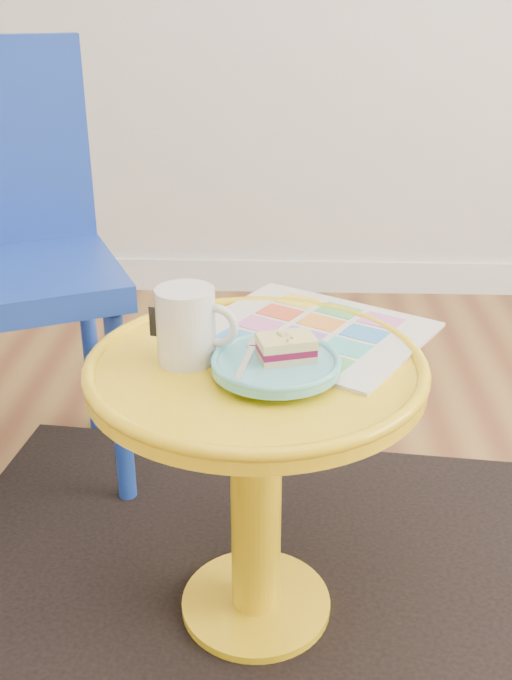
{
  "coord_description": "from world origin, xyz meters",
  "views": [
    {
      "loc": [
        -0.13,
        -0.69,
        1.03
      ],
      "look_at": [
        -0.17,
        0.36,
        0.54
      ],
      "focal_mm": 40.0,
      "sensor_mm": 36.0,
      "label": 1
    }
  ],
  "objects_px": {
    "chair": "(6,241)",
    "mug": "(188,324)",
    "newspaper": "(312,331)",
    "side_table": "(256,441)",
    "plate": "(276,365)"
  },
  "relations": [
    {
      "from": "chair",
      "to": "mug",
      "type": "relative_size",
      "value": 7.35
    },
    {
      "from": "newspaper",
      "to": "mug",
      "type": "height_order",
      "value": "mug"
    },
    {
      "from": "chair",
      "to": "newspaper",
      "type": "relative_size",
      "value": 2.66
    },
    {
      "from": "side_table",
      "to": "plate",
      "type": "height_order",
      "value": "plate"
    },
    {
      "from": "plate",
      "to": "newspaper",
      "type": "bearing_deg",
      "value": 70.43
    },
    {
      "from": "chair",
      "to": "newspaper",
      "type": "bearing_deg",
      "value": -53.33
    },
    {
      "from": "side_table",
      "to": "mug",
      "type": "relative_size",
      "value": 4.1
    },
    {
      "from": "mug",
      "to": "plate",
      "type": "height_order",
      "value": "mug"
    },
    {
      "from": "chair",
      "to": "mug",
      "type": "bearing_deg",
      "value": -70.87
    },
    {
      "from": "side_table",
      "to": "chair",
      "type": "xyz_separation_m",
      "value": [
        -0.55,
        0.48,
        0.18
      ]
    },
    {
      "from": "side_table",
      "to": "mug",
      "type": "height_order",
      "value": "mug"
    },
    {
      "from": "newspaper",
      "to": "plate",
      "type": "relative_size",
      "value": 1.86
    },
    {
      "from": "side_table",
      "to": "newspaper",
      "type": "relative_size",
      "value": 1.48
    },
    {
      "from": "newspaper",
      "to": "mug",
      "type": "relative_size",
      "value": 2.77
    },
    {
      "from": "side_table",
      "to": "plate",
      "type": "distance_m",
      "value": 0.17
    }
  ]
}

